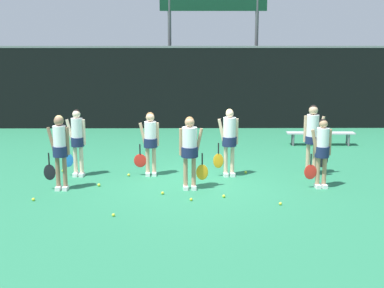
# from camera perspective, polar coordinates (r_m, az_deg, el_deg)

# --- Properties ---
(ground_plane) EXTENTS (140.00, 140.00, 0.00)m
(ground_plane) POSITION_cam_1_polar(r_m,az_deg,el_deg) (13.17, 0.12, -4.06)
(ground_plane) COLOR #26724C
(fence_windscreen) EXTENTS (60.00, 0.08, 3.10)m
(fence_windscreen) POSITION_cam_1_polar(r_m,az_deg,el_deg) (20.19, -0.09, 6.07)
(fence_windscreen) COLOR black
(fence_windscreen) RESTS_ON ground_plane
(scoreboard) EXTENTS (4.20, 0.15, 5.85)m
(scoreboard) POSITION_cam_1_polar(r_m,az_deg,el_deg) (21.58, 2.29, 14.60)
(scoreboard) COLOR #515156
(scoreboard) RESTS_ON ground_plane
(bench_courtside) EXTENTS (2.18, 0.41, 0.42)m
(bench_courtside) POSITION_cam_1_polar(r_m,az_deg,el_deg) (17.78, 13.55, 1.05)
(bench_courtside) COLOR #B2B2B7
(bench_courtside) RESTS_ON ground_plane
(player_0) EXTENTS (0.63, 0.35, 1.76)m
(player_0) POSITION_cam_1_polar(r_m,az_deg,el_deg) (12.66, -13.93, -0.22)
(player_0) COLOR #8C664C
(player_0) RESTS_ON ground_plane
(player_1) EXTENTS (0.67, 0.40, 1.72)m
(player_1) POSITION_cam_1_polar(r_m,az_deg,el_deg) (12.34, -0.23, -0.25)
(player_1) COLOR tan
(player_1) RESTS_ON ground_plane
(player_2) EXTENTS (0.62, 0.33, 1.64)m
(player_2) POSITION_cam_1_polar(r_m,az_deg,el_deg) (12.84, 13.69, -0.45)
(player_2) COLOR tan
(player_2) RESTS_ON ground_plane
(player_3) EXTENTS (0.61, 0.33, 1.72)m
(player_3) POSITION_cam_1_polar(r_m,az_deg,el_deg) (13.78, -12.15, 0.66)
(player_3) COLOR beige
(player_3) RESTS_ON ground_plane
(player_4) EXTENTS (0.65, 0.35, 1.64)m
(player_4) POSITION_cam_1_polar(r_m,az_deg,el_deg) (13.58, -4.49, 0.57)
(player_4) COLOR tan
(player_4) RESTS_ON ground_plane
(player_5) EXTENTS (0.63, 0.37, 1.73)m
(player_5) POSITION_cam_1_polar(r_m,az_deg,el_deg) (13.51, 3.98, 0.76)
(player_5) COLOR beige
(player_5) RESTS_ON ground_plane
(player_6) EXTENTS (0.64, 0.35, 1.82)m
(player_6) POSITION_cam_1_polar(r_m,az_deg,el_deg) (13.89, 12.74, 1.07)
(player_6) COLOR tan
(player_6) RESTS_ON ground_plane
(tennis_ball_0) EXTENTS (0.07, 0.07, 0.07)m
(tennis_ball_0) POSITION_cam_1_polar(r_m,az_deg,el_deg) (14.00, 5.76, -3.02)
(tennis_ball_0) COLOR #CCE033
(tennis_ball_0) RESTS_ON ground_plane
(tennis_ball_1) EXTENTS (0.06, 0.06, 0.06)m
(tennis_ball_1) POSITION_cam_1_polar(r_m,az_deg,el_deg) (10.89, -8.38, -7.50)
(tennis_ball_1) COLOR #CCE033
(tennis_ball_1) RESTS_ON ground_plane
(tennis_ball_2) EXTENTS (0.06, 0.06, 0.06)m
(tennis_ball_2) POSITION_cam_1_polar(r_m,az_deg,el_deg) (14.49, -13.60, -2.78)
(tennis_ball_2) COLOR #CCE033
(tennis_ball_2) RESTS_ON ground_plane
(tennis_ball_3) EXTENTS (0.07, 0.07, 0.07)m
(tennis_ball_3) POSITION_cam_1_polar(r_m,az_deg,el_deg) (11.97, 3.41, -5.57)
(tennis_ball_3) COLOR #CCE033
(tennis_ball_3) RESTS_ON ground_plane
(tennis_ball_4) EXTENTS (0.07, 0.07, 0.07)m
(tennis_ball_4) POSITION_cam_1_polar(r_m,az_deg,el_deg) (14.22, 3.68, -2.74)
(tennis_ball_4) COLOR #CCE033
(tennis_ball_4) RESTS_ON ground_plane
(tennis_ball_5) EXTENTS (0.07, 0.07, 0.07)m
(tennis_ball_5) POSITION_cam_1_polar(r_m,az_deg,el_deg) (12.98, -9.90, -4.32)
(tennis_ball_5) COLOR #CCE033
(tennis_ball_5) RESTS_ON ground_plane
(tennis_ball_6) EXTENTS (0.07, 0.07, 0.07)m
(tennis_ball_6) POSITION_cam_1_polar(r_m,az_deg,el_deg) (11.73, -0.09, -5.93)
(tennis_ball_6) COLOR #CCE033
(tennis_ball_6) RESTS_ON ground_plane
(tennis_ball_7) EXTENTS (0.07, 0.07, 0.07)m
(tennis_ball_7) POSITION_cam_1_polar(r_m,az_deg,el_deg) (12.20, -3.16, -5.24)
(tennis_ball_7) COLOR #CCE033
(tennis_ball_7) RESTS_ON ground_plane
(tennis_ball_8) EXTENTS (0.06, 0.06, 0.06)m
(tennis_ball_8) POSITION_cam_1_polar(r_m,az_deg,el_deg) (11.61, 9.41, -6.29)
(tennis_ball_8) COLOR #CCE033
(tennis_ball_8) RESTS_ON ground_plane
(tennis_ball_9) EXTENTS (0.07, 0.07, 0.07)m
(tennis_ball_9) POSITION_cam_1_polar(r_m,az_deg,el_deg) (13.77, -6.77, -3.29)
(tennis_ball_9) COLOR #CCE033
(tennis_ball_9) RESTS_ON ground_plane
(tennis_ball_10) EXTENTS (0.07, 0.07, 0.07)m
(tennis_ball_10) POSITION_cam_1_polar(r_m,az_deg,el_deg) (12.23, -16.57, -5.68)
(tennis_ball_10) COLOR #CCE033
(tennis_ball_10) RESTS_ON ground_plane
(tennis_ball_11) EXTENTS (0.07, 0.07, 0.07)m
(tennis_ball_11) POSITION_cam_1_polar(r_m,az_deg,el_deg) (14.44, 13.16, -2.80)
(tennis_ball_11) COLOR #CCE033
(tennis_ball_11) RESTS_ON ground_plane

